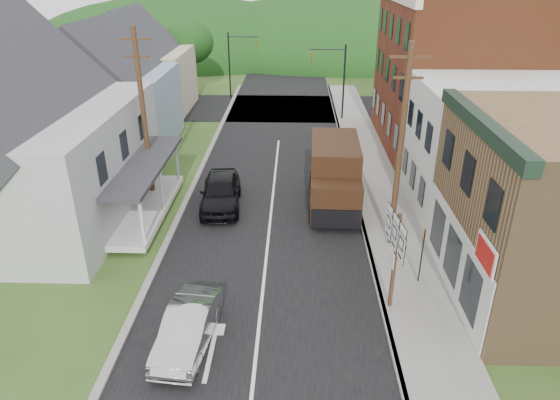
# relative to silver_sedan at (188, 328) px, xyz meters

# --- Properties ---
(ground) EXTENTS (120.00, 120.00, 0.00)m
(ground) POSITION_rel_silver_sedan_xyz_m (2.30, 3.34, -0.68)
(ground) COLOR #2D4719
(ground) RESTS_ON ground
(road) EXTENTS (9.00, 90.00, 0.02)m
(road) POSITION_rel_silver_sedan_xyz_m (2.30, 13.34, -0.68)
(road) COLOR black
(road) RESTS_ON ground
(cross_road) EXTENTS (60.00, 9.00, 0.02)m
(cross_road) POSITION_rel_silver_sedan_xyz_m (2.30, 30.34, -0.68)
(cross_road) COLOR black
(cross_road) RESTS_ON ground
(sidewalk_right) EXTENTS (2.80, 55.00, 0.15)m
(sidewalk_right) POSITION_rel_silver_sedan_xyz_m (8.20, 11.34, -0.60)
(sidewalk_right) COLOR slate
(sidewalk_right) RESTS_ON ground
(curb_right) EXTENTS (0.20, 55.00, 0.15)m
(curb_right) POSITION_rel_silver_sedan_xyz_m (6.85, 11.34, -0.60)
(curb_right) COLOR slate
(curb_right) RESTS_ON ground
(curb_left) EXTENTS (0.30, 55.00, 0.12)m
(curb_left) POSITION_rel_silver_sedan_xyz_m (-2.35, 11.34, -0.62)
(curb_left) COLOR slate
(curb_left) RESTS_ON ground
(storefront_white) EXTENTS (8.00, 7.00, 6.50)m
(storefront_white) POSITION_rel_silver_sedan_xyz_m (13.60, 10.84, 2.57)
(storefront_white) COLOR silver
(storefront_white) RESTS_ON ground
(storefront_red) EXTENTS (8.00, 12.00, 10.00)m
(storefront_red) POSITION_rel_silver_sedan_xyz_m (13.60, 20.34, 4.32)
(storefront_red) COLOR brown
(storefront_red) RESTS_ON ground
(house_gray) EXTENTS (10.20, 12.24, 8.35)m
(house_gray) POSITION_rel_silver_sedan_xyz_m (-9.70, 9.34, 3.55)
(house_gray) COLOR #A7ABAD
(house_gray) RESTS_ON ground
(house_blue) EXTENTS (7.14, 8.16, 7.28)m
(house_blue) POSITION_rel_silver_sedan_xyz_m (-8.70, 20.34, 3.01)
(house_blue) COLOR #859DB5
(house_blue) RESTS_ON ground
(house_cream) EXTENTS (7.14, 8.16, 7.28)m
(house_cream) POSITION_rel_silver_sedan_xyz_m (-9.20, 29.34, 3.01)
(house_cream) COLOR #C4B097
(house_cream) RESTS_ON ground
(utility_pole_right) EXTENTS (1.60, 0.26, 9.00)m
(utility_pole_right) POSITION_rel_silver_sedan_xyz_m (7.90, 6.84, 3.98)
(utility_pole_right) COLOR #472D19
(utility_pole_right) RESTS_ON ground
(utility_pole_left) EXTENTS (1.60, 0.26, 9.00)m
(utility_pole_left) POSITION_rel_silver_sedan_xyz_m (-4.20, 11.34, 3.98)
(utility_pole_left) COLOR #472D19
(utility_pole_left) RESTS_ON ground
(traffic_signal_right) EXTENTS (2.87, 0.20, 6.00)m
(traffic_signal_right) POSITION_rel_silver_sedan_xyz_m (6.60, 26.84, 3.08)
(traffic_signal_right) COLOR black
(traffic_signal_right) RESTS_ON ground
(traffic_signal_left) EXTENTS (2.87, 0.20, 6.00)m
(traffic_signal_left) POSITION_rel_silver_sedan_xyz_m (-2.01, 33.84, 3.08)
(traffic_signal_left) COLOR black
(traffic_signal_left) RESTS_ON ground
(tree_left_c) EXTENTS (5.80, 5.80, 8.41)m
(tree_left_c) POSITION_rel_silver_sedan_xyz_m (-16.70, 23.34, 5.26)
(tree_left_c) COLOR #382616
(tree_left_c) RESTS_ON ground
(tree_left_d) EXTENTS (4.80, 4.80, 6.94)m
(tree_left_d) POSITION_rel_silver_sedan_xyz_m (-6.70, 35.34, 4.20)
(tree_left_d) COLOR #382616
(tree_left_d) RESTS_ON ground
(forested_ridge) EXTENTS (90.00, 30.00, 16.00)m
(forested_ridge) POSITION_rel_silver_sedan_xyz_m (2.30, 58.34, -0.68)
(forested_ridge) COLOR black
(forested_ridge) RESTS_ON ground
(silver_sedan) EXTENTS (1.84, 4.25, 1.36)m
(silver_sedan) POSITION_rel_silver_sedan_xyz_m (0.00, 0.00, 0.00)
(silver_sedan) COLOR #AFAFB4
(silver_sedan) RESTS_ON ground
(dark_sedan) EXTENTS (2.35, 5.08, 1.69)m
(dark_sedan) POSITION_rel_silver_sedan_xyz_m (-0.37, 10.55, 0.16)
(dark_sedan) COLOR black
(dark_sedan) RESTS_ON ground
(delivery_van) EXTENTS (2.69, 6.15, 3.40)m
(delivery_van) POSITION_rel_silver_sedan_xyz_m (5.55, 10.85, 1.04)
(delivery_van) COLOR black
(delivery_van) RESTS_ON ground
(route_sign_cluster) EXTENTS (0.32, 2.19, 3.84)m
(route_sign_cluster) POSITION_rel_silver_sedan_xyz_m (7.04, 2.14, 1.96)
(route_sign_cluster) COLOR #472D19
(route_sign_cluster) RESTS_ON sidewalk_right
(warning_sign) EXTENTS (0.22, 0.67, 2.51)m
(warning_sign) POSITION_rel_silver_sedan_xyz_m (8.48, 3.78, 1.07)
(warning_sign) COLOR black
(warning_sign) RESTS_ON sidewalk_right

